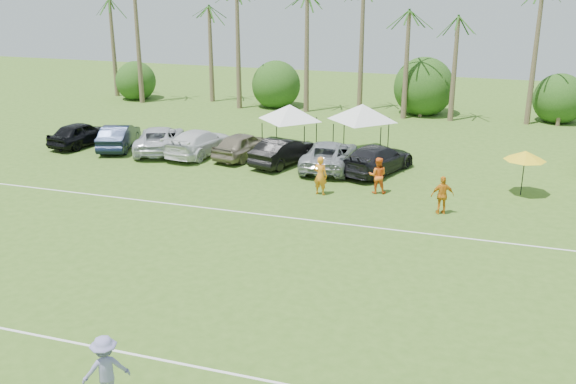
% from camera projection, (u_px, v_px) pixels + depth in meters
% --- Properties ---
extents(ground, '(120.00, 120.00, 0.00)m').
position_uv_depth(ground, '(26.00, 380.00, 17.55)').
color(ground, '#3E621D').
rests_on(ground, ground).
extents(field_lines, '(80.00, 12.10, 0.01)m').
position_uv_depth(field_lines, '(166.00, 262.00, 24.75)').
color(field_lines, white).
rests_on(field_lines, ground).
extents(palm_tree_0, '(2.40, 2.40, 8.90)m').
position_uv_depth(palm_tree_0, '(101.00, 11.00, 55.81)').
color(palm_tree_0, brown).
rests_on(palm_tree_0, ground).
extents(palm_tree_1, '(2.40, 2.40, 9.90)m').
position_uv_depth(palm_tree_1, '(151.00, 2.00, 54.06)').
color(palm_tree_1, brown).
rests_on(palm_tree_1, ground).
extents(palm_tree_4, '(2.40, 2.40, 8.90)m').
position_uv_depth(palm_tree_4, '(298.00, 15.00, 50.53)').
color(palm_tree_4, brown).
rests_on(palm_tree_4, ground).
extents(palm_tree_5, '(2.40, 2.40, 9.90)m').
position_uv_depth(palm_tree_5, '(348.00, 4.00, 49.07)').
color(palm_tree_5, brown).
rests_on(palm_tree_5, ground).
extents(palm_tree_8, '(2.40, 2.40, 8.90)m').
position_uv_depth(palm_tree_8, '(526.00, 20.00, 45.53)').
color(palm_tree_8, brown).
rests_on(palm_tree_8, ground).
extents(bush_tree_0, '(4.00, 4.00, 4.00)m').
position_uv_depth(bush_tree_0, '(142.00, 77.00, 57.66)').
color(bush_tree_0, brown).
rests_on(bush_tree_0, ground).
extents(bush_tree_1, '(4.00, 4.00, 4.00)m').
position_uv_depth(bush_tree_1, '(279.00, 84.00, 53.84)').
color(bush_tree_1, brown).
rests_on(bush_tree_1, ground).
extents(bush_tree_2, '(4.00, 4.00, 4.00)m').
position_uv_depth(bush_tree_2, '(423.00, 92.00, 50.32)').
color(bush_tree_2, brown).
rests_on(bush_tree_2, ground).
extents(bush_tree_3, '(4.00, 4.00, 4.00)m').
position_uv_depth(bush_tree_3, '(560.00, 99.00, 47.38)').
color(bush_tree_3, brown).
rests_on(bush_tree_3, ground).
extents(sideline_player_a, '(0.79, 0.58, 1.97)m').
position_uv_depth(sideline_player_a, '(320.00, 176.00, 32.06)').
color(sideline_player_a, orange).
rests_on(sideline_player_a, ground).
extents(sideline_player_b, '(1.01, 0.85, 1.87)m').
position_uv_depth(sideline_player_b, '(378.00, 175.00, 32.29)').
color(sideline_player_b, orange).
rests_on(sideline_player_b, ground).
extents(sideline_player_c, '(1.15, 0.78, 1.81)m').
position_uv_depth(sideline_player_c, '(442.00, 195.00, 29.47)').
color(sideline_player_c, orange).
rests_on(sideline_player_c, ground).
extents(canopy_tent_left, '(4.19, 4.19, 3.39)m').
position_uv_depth(canopy_tent_left, '(290.00, 105.00, 39.61)').
color(canopy_tent_left, black).
rests_on(canopy_tent_left, ground).
extents(canopy_tent_right, '(4.42, 4.42, 3.58)m').
position_uv_depth(canopy_tent_right, '(363.00, 104.00, 38.91)').
color(canopy_tent_right, black).
rests_on(canopy_tent_right, ground).
extents(market_umbrella, '(2.06, 2.06, 2.29)m').
position_uv_depth(market_umbrella, '(525.00, 156.00, 31.63)').
color(market_umbrella, black).
rests_on(market_umbrella, ground).
extents(frisbee_player, '(1.39, 1.29, 1.87)m').
position_uv_depth(frisbee_player, '(106.00, 369.00, 16.44)').
color(frisbee_player, '#817EB3').
rests_on(frisbee_player, ground).
extents(parked_car_0, '(2.64, 4.87, 1.57)m').
position_uv_depth(parked_car_0, '(81.00, 134.00, 41.36)').
color(parked_car_0, black).
rests_on(parked_car_0, ground).
extents(parked_car_1, '(3.00, 5.05, 1.57)m').
position_uv_depth(parked_car_1, '(119.00, 137.00, 40.61)').
color(parked_car_1, black).
rests_on(parked_car_1, ground).
extents(parked_car_2, '(4.44, 6.21, 1.57)m').
position_uv_depth(parked_car_2, '(160.00, 139.00, 40.05)').
color(parked_car_2, silver).
rests_on(parked_car_2, ground).
extents(parked_car_3, '(2.92, 5.67, 1.57)m').
position_uv_depth(parked_car_3, '(200.00, 142.00, 39.23)').
color(parked_car_3, white).
rests_on(parked_car_3, ground).
extents(parked_car_4, '(2.79, 4.90, 1.57)m').
position_uv_depth(parked_car_4, '(243.00, 145.00, 38.61)').
color(parked_car_4, '#7B705A').
rests_on(parked_car_4, ground).
extents(parked_car_5, '(2.96, 5.05, 1.57)m').
position_uv_depth(parked_car_5, '(283.00, 151.00, 37.29)').
color(parked_car_5, black).
rests_on(parked_car_5, ground).
extents(parked_car_6, '(2.96, 5.81, 1.57)m').
position_uv_depth(parked_car_6, '(330.00, 155.00, 36.54)').
color(parked_car_6, gray).
rests_on(parked_car_6, ground).
extents(parked_car_7, '(3.90, 5.84, 1.57)m').
position_uv_depth(parked_car_7, '(378.00, 159.00, 35.72)').
color(parked_car_7, black).
rests_on(parked_car_7, ground).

